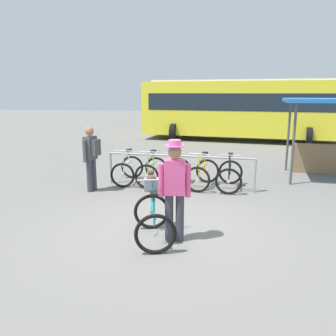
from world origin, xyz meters
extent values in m
plane|color=slate|center=(0.00, 0.00, 0.00)|extent=(80.00, 80.00, 0.00)
cylinder|color=#99999E|center=(-2.01, 2.97, 0.42)|extent=(0.06, 0.06, 0.85)
cylinder|color=#99999E|center=(1.82, 2.68, 0.42)|extent=(0.06, 0.06, 0.85)
cylinder|color=#99999E|center=(-0.09, 2.82, 0.85)|extent=(3.84, 0.34, 0.05)
torus|color=black|center=(-1.58, 3.63, 0.33)|extent=(0.66, 0.08, 0.66)
cylinder|color=#B7B7BC|center=(-1.58, 3.63, 0.33)|extent=(0.08, 0.06, 0.08)
torus|color=black|center=(-1.58, 2.61, 0.33)|extent=(0.66, 0.08, 0.66)
cylinder|color=#B7B7BC|center=(-1.58, 2.61, 0.33)|extent=(0.08, 0.06, 0.08)
cube|color=silver|center=(-1.58, 3.12, 0.56)|extent=(0.04, 0.92, 0.04)
cube|color=silver|center=(-1.58, 3.07, 0.78)|extent=(0.04, 0.61, 0.04)
cylinder|color=silver|center=(-1.58, 3.30, 0.60)|extent=(0.03, 0.03, 0.55)
cube|color=black|center=(-1.58, 3.30, 0.88)|extent=(0.12, 0.24, 0.06)
cylinder|color=silver|center=(-1.58, 2.73, 0.65)|extent=(0.03, 0.03, 0.63)
cylinder|color=#B7B7BC|center=(-1.58, 2.73, 0.96)|extent=(0.52, 0.03, 0.03)
torus|color=black|center=(-0.86, 3.57, 0.33)|extent=(0.66, 0.13, 0.66)
cylinder|color=#B7B7BC|center=(-0.86, 3.57, 0.33)|extent=(0.08, 0.07, 0.08)
torus|color=black|center=(-0.91, 2.56, 0.33)|extent=(0.66, 0.13, 0.66)
cylinder|color=#B7B7BC|center=(-0.91, 2.56, 0.33)|extent=(0.08, 0.07, 0.08)
cube|color=#9ED14C|center=(-0.88, 3.07, 0.56)|extent=(0.09, 0.92, 0.04)
cube|color=#9ED14C|center=(-0.89, 3.02, 0.78)|extent=(0.07, 0.61, 0.04)
cylinder|color=#9ED14C|center=(-0.87, 3.25, 0.60)|extent=(0.03, 0.03, 0.55)
cube|color=black|center=(-0.87, 3.25, 0.88)|extent=(0.13, 0.25, 0.06)
cylinder|color=#9ED14C|center=(-0.91, 2.68, 0.65)|extent=(0.03, 0.03, 0.63)
cylinder|color=#B7B7BC|center=(-0.91, 2.68, 0.96)|extent=(0.52, 0.06, 0.03)
torus|color=black|center=(-0.18, 3.52, 0.33)|extent=(0.66, 0.10, 0.66)
cylinder|color=#B7B7BC|center=(-0.18, 3.52, 0.33)|extent=(0.08, 0.06, 0.08)
torus|color=black|center=(-0.20, 2.50, 0.33)|extent=(0.66, 0.10, 0.66)
cylinder|color=#B7B7BC|center=(-0.20, 2.50, 0.33)|extent=(0.08, 0.06, 0.08)
cube|color=orange|center=(-0.19, 3.01, 0.56)|extent=(0.05, 0.92, 0.04)
cube|color=orange|center=(-0.19, 2.96, 0.78)|extent=(0.05, 0.61, 0.04)
cylinder|color=orange|center=(-0.18, 3.20, 0.60)|extent=(0.03, 0.03, 0.55)
cube|color=black|center=(-0.18, 3.20, 0.88)|extent=(0.12, 0.24, 0.06)
cylinder|color=orange|center=(-0.19, 2.62, 0.65)|extent=(0.03, 0.03, 0.63)
cylinder|color=#B7B7BC|center=(-0.19, 2.62, 0.96)|extent=(0.52, 0.04, 0.03)
torus|color=black|center=(0.61, 3.46, 0.33)|extent=(0.67, 0.23, 0.66)
cylinder|color=#B7B7BC|center=(0.61, 3.46, 0.33)|extent=(0.09, 0.08, 0.08)
torus|color=black|center=(0.41, 2.46, 0.33)|extent=(0.67, 0.23, 0.66)
cylinder|color=#B7B7BC|center=(0.41, 2.46, 0.33)|extent=(0.09, 0.08, 0.08)
cube|color=yellow|center=(0.51, 2.96, 0.56)|extent=(0.22, 0.91, 0.04)
cube|color=yellow|center=(0.50, 2.91, 0.78)|extent=(0.16, 0.61, 0.04)
cylinder|color=yellow|center=(0.55, 3.14, 0.60)|extent=(0.03, 0.03, 0.55)
cube|color=black|center=(0.55, 3.14, 0.88)|extent=(0.17, 0.26, 0.06)
cylinder|color=yellow|center=(0.43, 2.58, 0.65)|extent=(0.03, 0.03, 0.63)
cylinder|color=#B7B7BC|center=(0.43, 2.58, 0.96)|extent=(0.52, 0.13, 0.03)
torus|color=black|center=(1.24, 3.41, 0.33)|extent=(0.66, 0.12, 0.66)
cylinder|color=#B7B7BC|center=(1.24, 3.41, 0.33)|extent=(0.08, 0.07, 0.08)
torus|color=black|center=(1.18, 2.40, 0.33)|extent=(0.66, 0.12, 0.66)
cylinder|color=#B7B7BC|center=(1.18, 2.40, 0.33)|extent=(0.08, 0.07, 0.08)
cube|color=black|center=(1.21, 2.91, 0.56)|extent=(0.10, 0.92, 0.04)
cube|color=black|center=(1.21, 2.86, 0.78)|extent=(0.08, 0.61, 0.04)
cylinder|color=black|center=(1.22, 3.09, 0.60)|extent=(0.03, 0.03, 0.55)
cube|color=black|center=(1.22, 3.09, 0.88)|extent=(0.14, 0.25, 0.06)
cylinder|color=black|center=(1.18, 2.52, 0.65)|extent=(0.03, 0.03, 0.63)
cylinder|color=#B7B7BC|center=(1.18, 2.52, 0.96)|extent=(0.52, 0.06, 0.03)
torus|color=black|center=(0.01, -1.00, 0.33)|extent=(0.65, 0.23, 0.66)
cylinder|color=#B7B7BC|center=(0.01, -1.00, 0.33)|extent=(0.09, 0.08, 0.08)
torus|color=black|center=(-0.25, -0.02, 0.33)|extent=(0.65, 0.23, 0.66)
cylinder|color=#B7B7BC|center=(-0.25, -0.02, 0.33)|extent=(0.09, 0.08, 0.08)
cube|color=teal|center=(-0.12, -0.51, 0.56)|extent=(0.27, 0.90, 0.04)
cube|color=teal|center=(-0.13, -0.46, 0.78)|extent=(0.19, 0.60, 0.04)
cylinder|color=teal|center=(-0.07, -0.69, 0.60)|extent=(0.03, 0.03, 0.55)
cube|color=black|center=(-0.07, -0.69, 0.88)|extent=(0.18, 0.26, 0.06)
cylinder|color=teal|center=(-0.22, -0.13, 0.65)|extent=(0.03, 0.03, 0.63)
cylinder|color=#B7B7BC|center=(-0.22, -0.13, 0.96)|extent=(0.51, 0.16, 0.03)
cube|color=gray|center=(-0.25, 0.00, 0.84)|extent=(0.30, 0.26, 0.22)
ellipsoid|color=#4C3828|center=(-0.25, 0.00, 0.94)|extent=(0.21, 0.20, 0.16)
sphere|color=#4C3828|center=(-0.27, 0.08, 1.04)|extent=(0.11, 0.11, 0.11)
cylinder|color=#383842|center=(0.32, -0.46, 0.41)|extent=(0.14, 0.14, 0.82)
cylinder|color=#383842|center=(0.14, -0.48, 0.41)|extent=(0.14, 0.14, 0.82)
cube|color=#E54C8C|center=(0.23, -0.47, 1.11)|extent=(0.36, 0.24, 0.58)
cylinder|color=#E54C8C|center=(0.45, -0.46, 1.06)|extent=(0.09, 0.09, 0.55)
cylinder|color=#E54C8C|center=(0.02, -0.52, 1.06)|extent=(0.09, 0.09, 0.55)
sphere|color=#9E7051|center=(0.23, -0.47, 1.53)|extent=(0.22, 0.22, 0.22)
cylinder|color=#E05999|center=(0.23, -0.47, 1.63)|extent=(0.32, 0.32, 0.02)
cylinder|color=#E05999|center=(0.23, -0.47, 1.68)|extent=(0.20, 0.20, 0.09)
cylinder|color=#383842|center=(-2.29, 2.10, 0.41)|extent=(0.14, 0.14, 0.82)
cylinder|color=#383842|center=(-2.25, 2.28, 0.41)|extent=(0.14, 0.14, 0.82)
cube|color=#4C4C51|center=(-2.27, 2.19, 1.11)|extent=(0.27, 0.38, 0.58)
cylinder|color=#4C4C51|center=(-2.33, 1.98, 1.06)|extent=(0.09, 0.09, 0.55)
cylinder|color=#4C4C51|center=(-2.24, 2.41, 1.06)|extent=(0.09, 0.09, 0.55)
sphere|color=#9E7051|center=(-2.27, 2.19, 1.53)|extent=(0.22, 0.22, 0.22)
cube|color=#3F3F44|center=(-2.11, 2.16, 1.13)|extent=(0.19, 0.28, 0.40)
cube|color=yellow|center=(1.91, 12.32, 1.65)|extent=(10.25, 3.83, 2.70)
cube|color=#19232D|center=(1.91, 12.32, 2.00)|extent=(9.46, 3.74, 0.84)
cube|color=silver|center=(1.91, 12.32, 3.04)|extent=(9.22, 3.44, 0.08)
cylinder|color=black|center=(-1.48, 11.52, 0.45)|extent=(0.37, 0.93, 0.90)
cylinder|color=black|center=(-1.14, 13.99, 0.45)|extent=(0.37, 0.93, 0.90)
cylinder|color=black|center=(4.96, 10.64, 0.45)|extent=(0.37, 0.93, 0.90)
cylinder|color=black|center=(5.30, 13.12, 0.45)|extent=(0.37, 0.93, 0.90)
cylinder|color=#4C4C51|center=(3.06, 5.40, 1.10)|extent=(0.07, 0.07, 2.20)
cylinder|color=#4C4C51|center=(2.87, 3.61, 1.10)|extent=(0.07, 0.07, 2.20)
cube|color=olive|center=(4.34, 5.11, 0.45)|extent=(2.36, 0.54, 0.90)
camera|label=1|loc=(0.96, -5.79, 2.46)|focal=36.33mm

